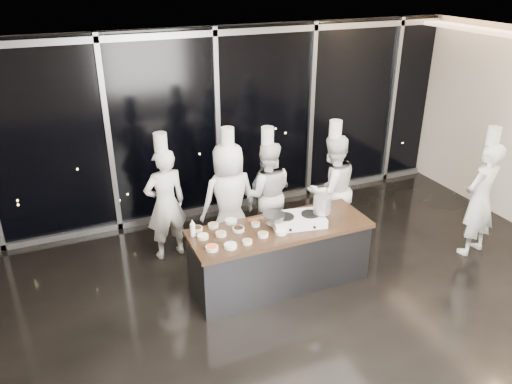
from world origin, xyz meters
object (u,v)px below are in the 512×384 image
chef_right (331,189)px  chef_side (480,198)px  chef_left (229,199)px  guest (268,194)px  stock_pot (322,205)px  frying_pan (273,216)px  demo_counter (280,255)px  stove (298,220)px  chef_center (267,193)px  chef_far_left (166,203)px

chef_right → chef_side: size_ratio=0.99×
chef_left → guest: size_ratio=1.29×
stock_pot → chef_right: (0.70, 0.90, -0.27)m
frying_pan → guest: 1.32m
guest → chef_side: bearing=124.5°
demo_counter → stove: bearing=-3.4°
demo_counter → frying_pan: size_ratio=4.54×
chef_center → chef_right: chef_right is taller
stock_pot → guest: 1.39m
guest → chef_center: bearing=32.6°
frying_pan → chef_far_left: size_ratio=0.28×
chef_left → chef_far_left: bearing=-20.8°
demo_counter → chef_far_left: 1.87m
stove → chef_center: bearing=97.0°
frying_pan → chef_left: chef_left is taller
chef_center → guest: 0.14m
stock_pot → chef_left: (-0.91, 1.16, -0.26)m
chef_far_left → chef_right: 2.56m
demo_counter → chef_far_left: chef_far_left is taller
chef_center → chef_right: (0.96, -0.33, 0.04)m
chef_center → stock_pot: bearing=119.2°
stove → stock_pot: 0.39m
demo_counter → chef_right: bearing=32.6°
frying_pan → chef_left: (-0.25, 1.04, -0.17)m
stove → guest: size_ratio=0.50×
guest → stove: bearing=59.5°
chef_right → chef_side: bearing=141.7°
frying_pan → stock_pot: (0.66, -0.12, 0.09)m
stock_pot → chef_side: chef_side is taller
stock_pot → chef_left: chef_left is taller
stove → chef_side: bearing=2.7°
stove → frying_pan: 0.35m
frying_pan → chef_side: 3.23m
chef_left → demo_counter: bearing=102.6°
chef_center → chef_side: chef_side is taller
frying_pan → chef_left: bearing=113.8°
guest → chef_right: size_ratio=0.78×
chef_left → chef_side: (3.44, -1.48, 0.01)m
chef_far_left → chef_right: size_ratio=0.99×
chef_far_left → chef_right: bearing=159.2°
stove → chef_left: size_ratio=0.39×
chef_left → stove: bearing=113.5°
chef_far_left → chef_side: 4.68m
stove → chef_far_left: (-1.48, 1.35, -0.08)m
frying_pan → chef_left: size_ratio=0.27×
chef_side → stove: bearing=-20.4°
stove → chef_center: size_ratio=0.41×
stove → chef_right: (1.03, 0.83, -0.07)m
chef_far_left → guest: bearing=167.5°
chef_right → chef_side: 2.20m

